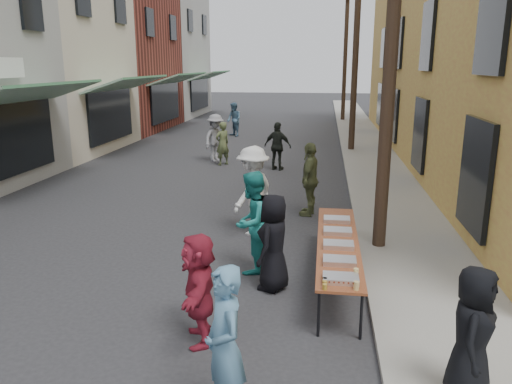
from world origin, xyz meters
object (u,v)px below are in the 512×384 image
(server, at_px, (472,334))
(catering_tray_sausage, at_px, (341,279))
(utility_pole_far, at_px, (345,51))
(serving_table, at_px, (338,243))
(utility_pole_near, at_px, (393,19))
(utility_pole_mid, at_px, (356,44))
(guest_front_a, at_px, (274,242))
(guest_front_c, at_px, (252,222))

(server, bearing_deg, catering_tray_sausage, 63.94)
(utility_pole_far, bearing_deg, serving_table, -91.98)
(utility_pole_near, bearing_deg, utility_pole_mid, 90.00)
(catering_tray_sausage, bearing_deg, guest_front_a, 130.99)
(utility_pole_far, distance_m, guest_front_c, 25.80)
(catering_tray_sausage, bearing_deg, serving_table, 90.00)
(utility_pole_far, bearing_deg, utility_pole_near, -90.00)
(serving_table, height_order, server, server)
(guest_front_c, distance_m, server, 4.43)
(utility_pole_far, distance_m, catering_tray_sausage, 27.61)
(utility_pole_near, height_order, catering_tray_sausage, utility_pole_near)
(utility_pole_mid, bearing_deg, guest_front_a, -97.90)
(utility_pole_mid, height_order, guest_front_a, utility_pole_mid)
(catering_tray_sausage, distance_m, server, 1.99)
(utility_pole_near, relative_size, utility_pole_mid, 1.00)
(server, bearing_deg, guest_front_c, 61.42)
(utility_pole_near, xyz_separation_m, server, (0.48, -4.79, -3.63))
(utility_pole_near, distance_m, server, 6.03)
(guest_front_a, distance_m, server, 3.62)
(utility_pole_near, height_order, utility_pole_mid, same)
(catering_tray_sausage, xyz_separation_m, guest_front_a, (-1.07, 1.23, 0.03))
(server, bearing_deg, guest_front_a, 62.86)
(utility_pole_far, xyz_separation_m, serving_table, (-0.89, -25.69, -3.79))
(utility_pole_near, distance_m, utility_pole_mid, 12.00)
(guest_front_a, height_order, server, guest_front_a)
(utility_pole_mid, bearing_deg, guest_front_c, -100.21)
(utility_pole_far, distance_m, guest_front_a, 26.44)
(utility_pole_mid, distance_m, serving_table, 14.24)
(utility_pole_mid, distance_m, guest_front_a, 14.71)
(utility_pole_near, relative_size, serving_table, 2.25)
(catering_tray_sausage, height_order, guest_front_a, guest_front_a)
(utility_pole_near, distance_m, utility_pole_far, 24.00)
(serving_table, xyz_separation_m, guest_front_a, (-1.07, -0.42, 0.11))
(utility_pole_mid, xyz_separation_m, utility_pole_far, (0.00, 12.00, 0.00))
(utility_pole_mid, distance_m, utility_pole_far, 12.00)
(serving_table, distance_m, server, 3.38)
(guest_front_a, xyz_separation_m, server, (2.43, -2.68, 0.05))
(guest_front_c, bearing_deg, utility_pole_near, 142.44)
(utility_pole_near, xyz_separation_m, guest_front_c, (-2.42, -1.44, -3.56))
(utility_pole_far, xyz_separation_m, catering_tray_sausage, (-0.89, -27.34, -3.71))
(serving_table, relative_size, guest_front_a, 2.43)
(utility_pole_near, bearing_deg, server, -84.31)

